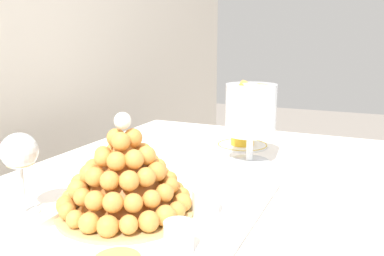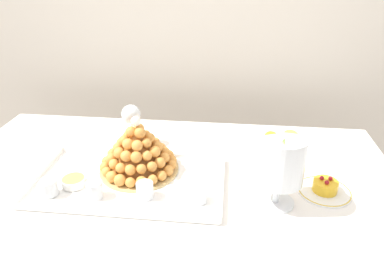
{
  "view_description": "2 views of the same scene",
  "coord_description": "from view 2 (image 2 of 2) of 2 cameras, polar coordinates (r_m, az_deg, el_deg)",
  "views": [
    {
      "loc": [
        -0.74,
        -0.39,
        1.12
      ],
      "look_at": [
        0.02,
        -0.05,
        0.94
      ],
      "focal_mm": 37.56,
      "sensor_mm": 36.0,
      "label": 1
    },
    {
      "loc": [
        0.2,
        -1.0,
        1.47
      ],
      "look_at": [
        0.09,
        -0.03,
        0.99
      ],
      "focal_mm": 33.4,
      "sensor_mm": 36.0,
      "label": 2
    }
  ],
  "objects": [
    {
      "name": "macaron_goblet",
      "position": [
        1.08,
        13.94,
        -5.05
      ],
      "size": [
        0.15,
        0.15,
        0.24
      ],
      "color": "white",
      "rests_on": "buffet_table"
    },
    {
      "name": "backdrop_wall",
      "position": [
        1.87,
        0.14,
        19.31
      ],
      "size": [
        4.8,
        0.1,
        2.5
      ],
      "primitive_type": "cube",
      "color": "silver",
      "rests_on": "ground_plane"
    },
    {
      "name": "serving_tray",
      "position": [
        1.23,
        -9.99,
        -8.51
      ],
      "size": [
        0.63,
        0.36,
        0.02
      ],
      "color": "white",
      "rests_on": "buffet_table"
    },
    {
      "name": "dessert_cup_centre",
      "position": [
        1.14,
        -7.53,
        -9.91
      ],
      "size": [
        0.05,
        0.05,
        0.05
      ],
      "color": "silver",
      "rests_on": "serving_tray"
    },
    {
      "name": "dessert_cup_left",
      "position": [
        1.23,
        -21.85,
        -8.86
      ],
      "size": [
        0.05,
        0.05,
        0.05
      ],
      "color": "silver",
      "rests_on": "serving_tray"
    },
    {
      "name": "creme_brulee_ramekin",
      "position": [
        1.25,
        -18.38,
        -8.05
      ],
      "size": [
        0.08,
        0.08,
        0.03
      ],
      "color": "white",
      "rests_on": "serving_tray"
    },
    {
      "name": "dessert_cup_mid_right",
      "position": [
        1.11,
        1.07,
        -10.63
      ],
      "size": [
        0.05,
        0.05,
        0.05
      ],
      "color": "silver",
      "rests_on": "serving_tray"
    },
    {
      "name": "dessert_cup_mid_left",
      "position": [
        1.17,
        -15.27,
        -9.56
      ],
      "size": [
        0.05,
        0.05,
        0.05
      ],
      "color": "silver",
      "rests_on": "serving_tray"
    },
    {
      "name": "croquembouche",
      "position": [
        1.24,
        -8.62,
        -3.64
      ],
      "size": [
        0.28,
        0.28,
        0.21
      ],
      "color": "tan",
      "rests_on": "serving_tray"
    },
    {
      "name": "fruit_tart_plate",
      "position": [
        1.24,
        20.42,
        -9.07
      ],
      "size": [
        0.17,
        0.17,
        0.06
      ],
      "color": "white",
      "rests_on": "buffet_table"
    },
    {
      "name": "buffet_table",
      "position": [
        1.28,
        -4.02,
        -11.37
      ],
      "size": [
        1.61,
        0.97,
        0.77
      ],
      "color": "brown",
      "rests_on": "ground_plane"
    },
    {
      "name": "wine_glass",
      "position": [
        1.42,
        -9.7,
        1.98
      ],
      "size": [
        0.07,
        0.07,
        0.17
      ],
      "color": "silver",
      "rests_on": "buffet_table"
    }
  ]
}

